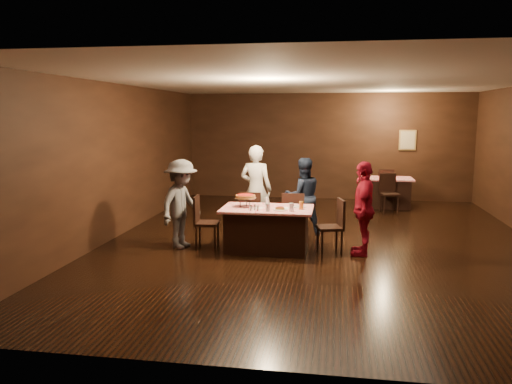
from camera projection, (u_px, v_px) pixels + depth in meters
room at (323, 129)px, 9.22m from camera, size 10.00×10.04×3.02m
main_table at (267, 229)px, 8.85m from camera, size 1.60×1.00×0.77m
back_table at (386, 192)px, 13.04m from camera, size 1.30×0.90×0.77m
chair_far_left at (252, 215)px, 9.63m from camera, size 0.44×0.44×0.95m
chair_far_right at (293, 216)px, 9.51m from camera, size 0.43×0.43×0.95m
chair_end_left at (207, 222)px, 9.01m from camera, size 0.45×0.45×0.95m
chair_end_right at (330, 226)px, 8.67m from camera, size 0.51×0.51×0.95m
chair_back_near at (389, 193)px, 12.34m from camera, size 0.50×0.50×0.95m
chair_back_far at (384, 186)px, 13.61m from camera, size 0.44×0.44×0.95m
diner_white_jacket at (256, 189)px, 10.08m from camera, size 0.72×0.54×1.80m
diner_navy_hoodie at (303, 196)px, 9.98m from camera, size 0.91×0.81×1.55m
diner_grey_knit at (181, 204)px, 9.00m from camera, size 0.90×1.17×1.61m
diner_red_shirt at (363, 208)px, 8.51m from camera, size 0.45×0.97×1.62m
pizza_stand at (245, 197)px, 8.88m from camera, size 0.38×0.38×0.22m
plate_with_slice at (280, 209)px, 8.57m from camera, size 0.25×0.25×0.06m
plate_empty at (299, 207)px, 8.85m from camera, size 0.25×0.25×0.01m
glass_front_left at (268, 207)px, 8.48m from camera, size 0.08×0.08×0.14m
glass_front_right at (292, 207)px, 8.47m from camera, size 0.08×0.08×0.14m
glass_amber at (301, 205)px, 8.64m from camera, size 0.08×0.08×0.14m
glass_back at (267, 201)px, 9.08m from camera, size 0.08×0.08×0.14m
condiments at (255, 208)px, 8.54m from camera, size 0.17×0.10×0.09m
napkin_center at (284, 208)px, 8.75m from camera, size 0.19×0.19×0.01m
napkin_left at (258, 208)px, 8.77m from camera, size 0.21×0.21×0.01m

